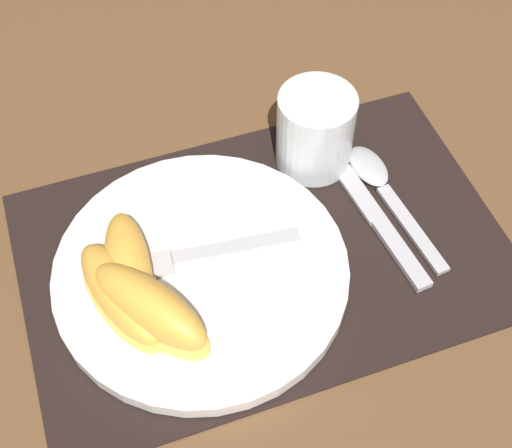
# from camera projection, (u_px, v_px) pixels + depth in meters

# --- Properties ---
(ground_plane) EXTENTS (3.00, 3.00, 0.00)m
(ground_plane) POSITION_uv_depth(u_px,v_px,m) (264.00, 251.00, 0.70)
(ground_plane) COLOR brown
(placemat) EXTENTS (0.47, 0.31, 0.00)m
(placemat) POSITION_uv_depth(u_px,v_px,m) (264.00, 250.00, 0.70)
(placemat) COLOR black
(placemat) RESTS_ON ground_plane
(plate) EXTENTS (0.28, 0.28, 0.02)m
(plate) POSITION_uv_depth(u_px,v_px,m) (201.00, 272.00, 0.67)
(plate) COLOR white
(plate) RESTS_ON placemat
(juice_glass) EXTENTS (0.08, 0.08, 0.09)m
(juice_glass) POSITION_uv_depth(u_px,v_px,m) (315.00, 134.00, 0.73)
(juice_glass) COLOR silver
(juice_glass) RESTS_ON placemat
(knife) EXTENTS (0.04, 0.21, 0.01)m
(knife) POSITION_uv_depth(u_px,v_px,m) (371.00, 210.00, 0.72)
(knife) COLOR #BCBCC1
(knife) RESTS_ON placemat
(spoon) EXTENTS (0.04, 0.17, 0.01)m
(spoon) POSITION_uv_depth(u_px,v_px,m) (380.00, 182.00, 0.74)
(spoon) COLOR #BCBCC1
(spoon) RESTS_ON placemat
(fork) EXTENTS (0.20, 0.04, 0.00)m
(fork) POSITION_uv_depth(u_px,v_px,m) (182.00, 261.00, 0.67)
(fork) COLOR #BCBCC1
(fork) RESTS_ON plate
(citrus_wedge_0) EXTENTS (0.06, 0.13, 0.03)m
(citrus_wedge_0) POSITION_uv_depth(u_px,v_px,m) (130.00, 274.00, 0.64)
(citrus_wedge_0) COLOR #F7C656
(citrus_wedge_0) RESTS_ON plate
(citrus_wedge_1) EXTENTS (0.08, 0.13, 0.04)m
(citrus_wedge_1) POSITION_uv_depth(u_px,v_px,m) (121.00, 294.00, 0.63)
(citrus_wedge_1) COLOR #F7C656
(citrus_wedge_1) RESTS_ON plate
(citrus_wedge_2) EXTENTS (0.11, 0.13, 0.05)m
(citrus_wedge_2) POSITION_uv_depth(u_px,v_px,m) (149.00, 307.00, 0.62)
(citrus_wedge_2) COLOR #F7C656
(citrus_wedge_2) RESTS_ON plate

